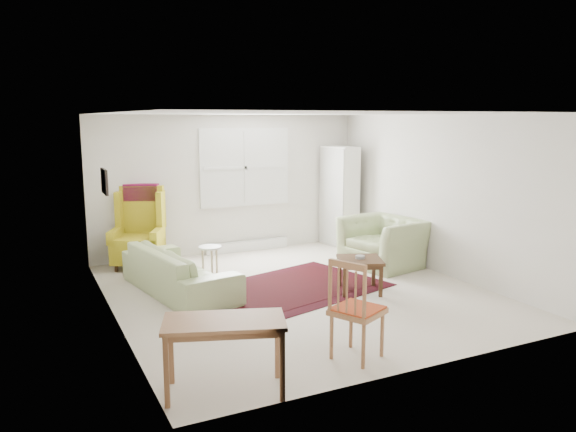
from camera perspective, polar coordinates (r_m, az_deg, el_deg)
name	(u,v)px	position (r m, az deg, el deg)	size (l,w,h in m)	color
room	(292,203)	(7.96, 0.40, 1.37)	(5.04, 5.54, 2.51)	beige
rug	(287,289)	(8.14, -0.12, -7.42)	(2.78, 1.79, 0.03)	black
sofa	(179,262)	(8.07, -11.01, -4.59)	(2.20, 0.86, 0.89)	#99AA71
armchair	(384,238)	(9.46, 9.73, -2.18)	(1.23, 1.08, 0.96)	#99AA71
wingback_chair	(137,227)	(9.52, -15.08, -1.10)	(0.78, 0.83, 1.35)	gold
coffee_table	(360,275)	(8.06, 7.29, -5.96)	(0.60, 0.60, 0.49)	#3C2312
stool	(210,261)	(8.87, -7.88, -4.54)	(0.36, 0.36, 0.48)	white
cabinet	(340,196)	(10.85, 5.26, 2.01)	(0.40, 0.76, 1.91)	white
desk	(225,356)	(5.20, -6.44, -13.95)	(1.08, 0.54, 0.68)	#96633C
desk_chair	(357,308)	(5.82, 7.07, -9.29)	(0.46, 0.46, 1.06)	#96633C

